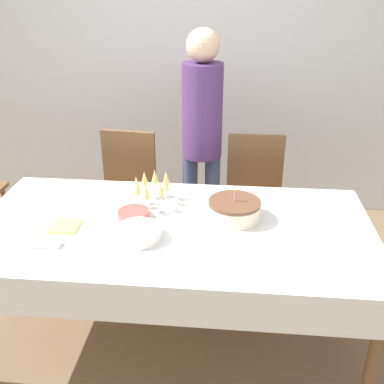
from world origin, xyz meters
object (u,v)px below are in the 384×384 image
(plate_stack_dessert, at_px, (133,214))
(champagne_tray, at_px, (152,190))
(person_standing, at_px, (202,128))
(dining_chair_far_right, at_px, (254,198))
(plate_stack_main, at_px, (138,233))
(dining_chair_far_left, at_px, (126,192))
(birthday_cake, at_px, (234,210))

(plate_stack_dessert, bearing_deg, champagne_tray, 65.53)
(champagne_tray, height_order, person_standing, person_standing)
(champagne_tray, relative_size, person_standing, 0.18)
(dining_chair_far_right, distance_m, plate_stack_main, 1.21)
(champagne_tray, xyz_separation_m, plate_stack_dessert, (-0.08, -0.17, -0.07))
(champagne_tray, relative_size, plate_stack_dessert, 1.78)
(champagne_tray, distance_m, plate_stack_main, 0.38)
(dining_chair_far_right, xyz_separation_m, plate_stack_main, (-0.62, -1.00, 0.27))
(dining_chair_far_left, height_order, dining_chair_far_right, same)
(plate_stack_main, distance_m, plate_stack_dessert, 0.22)
(dining_chair_far_left, distance_m, champagne_tray, 0.77)
(birthday_cake, distance_m, plate_stack_main, 0.54)
(birthday_cake, distance_m, person_standing, 0.90)
(champagne_tray, xyz_separation_m, plate_stack_main, (-0.01, -0.38, -0.06))
(dining_chair_far_left, xyz_separation_m, plate_stack_main, (0.31, -1.00, 0.27))
(birthday_cake, distance_m, champagne_tray, 0.49)
(dining_chair_far_right, bearing_deg, person_standing, 165.25)
(dining_chair_far_right, bearing_deg, plate_stack_main, -121.89)
(dining_chair_far_left, relative_size, champagne_tray, 3.16)
(birthday_cake, bearing_deg, champagne_tray, 165.52)
(dining_chair_far_right, distance_m, birthday_cake, 0.81)
(birthday_cake, relative_size, plate_stack_main, 1.23)
(dining_chair_far_right, bearing_deg, dining_chair_far_left, -179.98)
(person_standing, bearing_deg, champagne_tray, -107.71)
(champagne_tray, distance_m, plate_stack_dessert, 0.20)
(person_standing, bearing_deg, plate_stack_dessert, -109.02)
(dining_chair_far_right, distance_m, person_standing, 0.62)
(dining_chair_far_right, height_order, birthday_cake, dining_chair_far_right)
(plate_stack_main, xyz_separation_m, plate_stack_dessert, (-0.07, 0.21, -0.01))
(plate_stack_main, bearing_deg, birthday_cake, 28.19)
(dining_chair_far_left, xyz_separation_m, person_standing, (0.55, 0.10, 0.48))
(dining_chair_far_left, xyz_separation_m, champagne_tray, (0.32, -0.62, 0.33))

